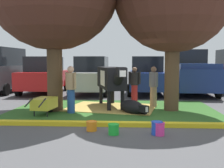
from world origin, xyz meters
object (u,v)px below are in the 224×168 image
object	(u,v)px
sedan_red	(45,75)
sedan_blue	(147,76)
bucket_orange	(92,126)
bucket_blue	(157,128)
person_handler	(134,84)
bucket_green	(114,129)
sedan_silver	(92,76)
suv_dark_grey	(1,70)
pickup_truck_black	(190,73)
bucket_pink	(159,129)
calf_lying	(132,107)
wheelbarrow	(45,104)
person_visitor_far	(71,88)
person_visitor_near	(154,86)
cow_holstein	(111,78)

from	to	relation	value
sedan_red	sedan_blue	xyz separation A→B (m)	(5.65, 0.02, 0.00)
bucket_orange	bucket_blue	world-z (taller)	bucket_blue
person_handler	bucket_green	bearing A→B (deg)	-96.86
sedan_silver	suv_dark_grey	bearing A→B (deg)	176.21
suv_dark_grey	pickup_truck_black	size ratio (longest dim) A/B	0.85
person_handler	bucket_blue	bearing A→B (deg)	-84.80
pickup_truck_black	bucket_pink	bearing A→B (deg)	-106.32
calf_lying	bucket_pink	xyz separation A→B (m)	(0.62, -2.67, -0.07)
bucket_blue	sedan_silver	world-z (taller)	sedan_silver
wheelbarrow	bucket_pink	xyz separation A→B (m)	(3.51, -2.32, -0.22)
person_handler	person_visitor_far	size ratio (longest dim) A/B	0.95
bucket_blue	suv_dark_grey	world-z (taller)	suv_dark_grey
bucket_green	sedan_red	distance (m)	9.67
person_handler	wheelbarrow	bearing A→B (deg)	-138.28
bucket_pink	sedan_blue	bearing A→B (deg)	88.50
sedan_silver	pickup_truck_black	size ratio (longest dim) A/B	0.82
sedan_blue	pickup_truck_black	bearing A→B (deg)	6.51
sedan_blue	suv_dark_grey	bearing A→B (deg)	178.72
person_visitor_near	sedan_blue	distance (m)	4.54
person_visitor_far	bucket_green	distance (m)	3.21
sedan_blue	bucket_pink	bearing A→B (deg)	-91.50
person_visitor_near	bucket_blue	size ratio (longest dim) A/B	4.77
person_handler	pickup_truck_black	size ratio (longest dim) A/B	0.28
bucket_green	sedan_red	size ratio (longest dim) A/B	0.06
bucket_orange	calf_lying	bearing A→B (deg)	65.28
pickup_truck_black	bucket_orange	bearing A→B (deg)	-116.65
person_visitor_far	sedan_silver	xyz separation A→B (m)	(-0.03, 5.79, 0.12)
person_handler	bucket_orange	distance (m)	4.86
wheelbarrow	bucket_blue	bearing A→B (deg)	-33.25
person_handler	bucket_blue	world-z (taller)	person_handler
person_visitor_far	bucket_green	bearing A→B (deg)	-59.18
bucket_pink	suv_dark_grey	xyz separation A→B (m)	(-7.99, 8.82, 1.10)
cow_holstein	person_visitor_near	size ratio (longest dim) A/B	1.95
bucket_green	pickup_truck_black	bearing A→B (deg)	67.35
bucket_orange	sedan_blue	distance (m)	8.56
cow_holstein	sedan_red	xyz separation A→B (m)	(-4.03, 4.74, -0.15)
bucket_green	sedan_red	bearing A→B (deg)	116.60
bucket_green	sedan_silver	xyz separation A→B (m)	(-1.63, 8.47, 0.84)
suv_dark_grey	bucket_blue	bearing A→B (deg)	-47.85
person_visitor_near	wheelbarrow	size ratio (longest dim) A/B	0.98
person_visitor_near	bucket_orange	size ratio (longest dim) A/B	5.48
cow_holstein	sedan_red	size ratio (longest dim) A/B	0.69
wheelbarrow	suv_dark_grey	xyz separation A→B (m)	(-4.48, 6.50, 0.88)
cow_holstein	person_handler	size ratio (longest dim) A/B	2.00
person_visitor_far	bucket_pink	bearing A→B (deg)	-44.73
bucket_pink	sedan_silver	distance (m)	8.94
sedan_red	bucket_orange	bearing A→B (deg)	-65.73
suv_dark_grey	sedan_silver	xyz separation A→B (m)	(5.25, -0.35, -0.29)
person_visitor_near	sedan_red	distance (m)	7.22
wheelbarrow	sedan_blue	world-z (taller)	sedan_blue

